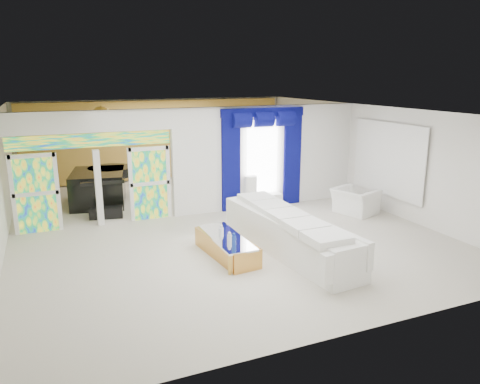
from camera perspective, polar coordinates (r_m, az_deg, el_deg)
name	(u,v)px	position (r m, az deg, el deg)	size (l,w,h in m)	color
floor	(212,223)	(12.37, -3.47, -3.81)	(12.00, 12.00, 0.00)	#B7AF9E
dividing_wall	(268,156)	(13.72, 3.52, 4.46)	(5.70, 0.18, 3.00)	white
dividing_header	(90,121)	(12.18, -18.18, 8.35)	(4.30, 0.18, 0.55)	white
stained_panel_left	(36,194)	(12.42, -24.10, -0.18)	(0.95, 0.04, 2.00)	#994C3F
stained_panel_right	(150,183)	(12.66, -11.16, 1.07)	(0.95, 0.04, 2.00)	#994C3F
stained_transom	(92,140)	(12.24, -18.01, 6.14)	(4.00, 0.05, 0.35)	#994C3F
window_pane	(262,159)	(13.53, 2.75, 4.11)	(1.00, 0.02, 2.30)	white
blue_drape_left	(231,163)	(13.12, -1.14, 3.58)	(0.55, 0.10, 2.80)	#050340
blue_drape_right	(292,159)	(13.97, 6.51, 4.15)	(0.55, 0.10, 2.80)	#050340
blue_pelmet	(263,112)	(13.33, 2.88, 9.90)	(2.60, 0.12, 0.25)	#050340
wall_mirror	(388,159)	(13.61, 17.97, 3.92)	(0.04, 2.70, 1.90)	white
gold_curtains	(159,140)	(17.59, -10.08, 6.43)	(9.70, 0.12, 2.90)	#B0832A
white_sofa	(288,235)	(10.27, 5.97, -5.31)	(0.91, 4.24, 0.81)	white
coffee_table	(226,247)	(10.05, -1.70, -6.83)	(0.65, 1.96, 0.43)	gold
console_table	(260,201)	(13.59, 2.48, -1.18)	(1.30, 0.41, 0.43)	white
table_lamp	(251,186)	(13.34, 1.34, 0.78)	(0.36, 0.36, 0.58)	white
armchair	(355,201)	(13.45, 14.13, -1.12)	(1.12, 0.98, 0.73)	white
grand_piano	(99,188)	(14.69, -17.20, 0.52)	(1.52, 2.00, 1.01)	black
piano_bench	(106,213)	(13.23, -16.32, -2.49)	(0.89, 0.35, 0.30)	black
tv_console	(35,196)	(14.86, -24.15, -0.43)	(0.53, 0.48, 0.77)	#AD7F56
chandelier	(101,116)	(14.62, -16.89, 9.03)	(0.60, 0.60, 0.60)	gold
decanters	(228,236)	(9.77, -1.47, -5.50)	(0.16, 0.99, 0.24)	white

